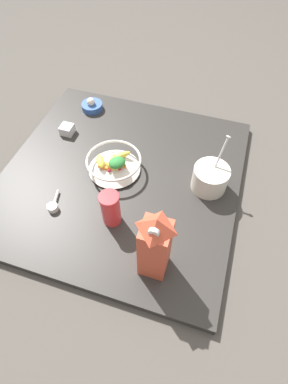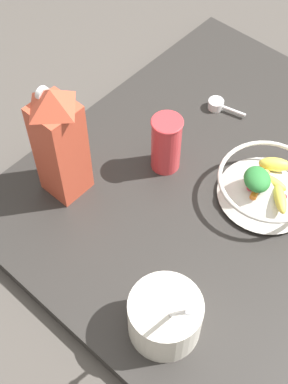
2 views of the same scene
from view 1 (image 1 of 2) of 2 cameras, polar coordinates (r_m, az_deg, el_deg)
The scene contains 9 objects.
ground_plane at distance 1.27m, azimuth -4.37°, elevation 2.29°, with size 6.00×6.00×0.00m, color #4C4742.
countertop at distance 1.26m, azimuth -4.42°, elevation 2.77°, with size 0.96×0.96×0.03m.
fruit_bowl at distance 1.23m, azimuth -5.74°, elevation 5.42°, with size 0.23×0.23×0.09m.
milk_carton at distance 0.90m, azimuth 2.12°, elevation -10.20°, with size 0.09×0.09×0.30m.
yogurt_tub at distance 1.19m, azimuth 12.52°, elevation 2.73°, with size 0.14×0.14×0.22m.
drinking_cup at distance 1.06m, azimuth -6.39°, elevation -3.08°, with size 0.07×0.07×0.15m.
spice_jar at distance 1.44m, azimuth -14.42°, elevation 11.39°, with size 0.06×0.06×0.04m.
measuring_scoop at distance 1.18m, azimuth -16.94°, elevation -2.66°, with size 0.04×0.10×0.02m.
garlic_bowl at distance 1.55m, azimuth -9.89°, elevation 15.92°, with size 0.10×0.10×0.06m.
Camera 1 is at (0.33, -0.72, 0.99)m, focal length 28.00 mm.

